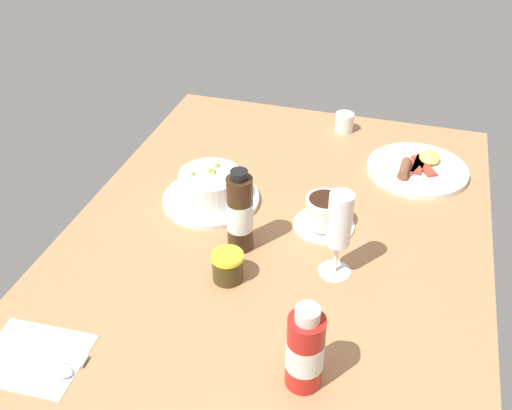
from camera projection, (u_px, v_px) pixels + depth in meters
ground_plane at (278, 236)px, 119.96cm from camera, size 110.00×84.00×3.00cm
porridge_bowl at (211, 188)px, 125.46cm from camera, size 21.02×21.02×7.82cm
cutlery_setting at (36, 357)px, 92.28cm from camera, size 13.91×17.12×0.90cm
coffee_cup at (325, 213)px, 118.46cm from camera, size 13.12×12.64×6.80cm
creamer_jug at (345, 122)px, 151.80cm from camera, size 4.81×5.81×5.52cm
wine_glass at (339, 224)px, 102.43cm from camera, size 6.12×6.12×17.53cm
jam_jar at (228, 266)px, 105.83cm from camera, size 5.95×5.95×5.68cm
sauce_bottle_brown at (240, 213)px, 110.20cm from camera, size 5.15×5.15×17.55cm
sauce_bottle_red at (305, 350)px, 84.90cm from camera, size 5.70×5.70×15.50cm
breakfast_plate at (418, 168)px, 136.46cm from camera, size 23.29×23.29×3.70cm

